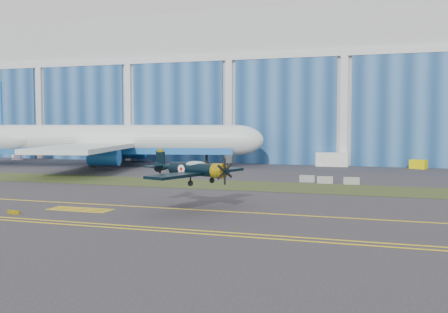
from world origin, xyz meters
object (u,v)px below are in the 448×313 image
(shipping_container, at_px, (332,159))
(tug, at_px, (418,164))
(jetliner, at_px, (115,108))
(warbird, at_px, (193,169))

(shipping_container, height_order, tug, shipping_container)
(shipping_container, bearing_deg, jetliner, -166.41)
(warbird, height_order, shipping_container, warbird)
(warbird, xyz_separation_m, jetliner, (-31.51, 41.09, 7.00))
(shipping_container, bearing_deg, tug, -5.48)
(shipping_container, bearing_deg, warbird, -99.91)
(jetliner, distance_m, tug, 54.62)
(warbird, bearing_deg, shipping_container, 101.47)
(jetliner, height_order, tug, jetliner)
(warbird, bearing_deg, tug, 86.24)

